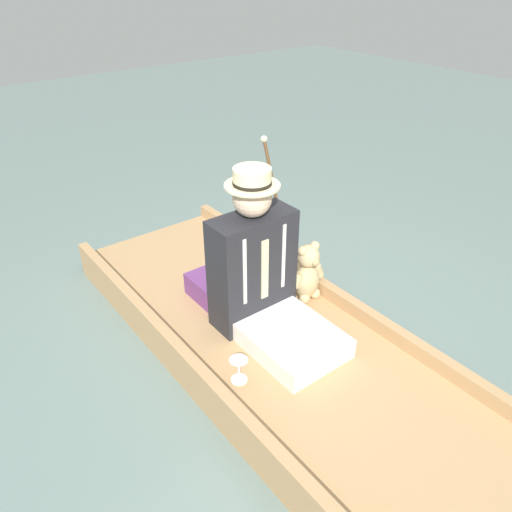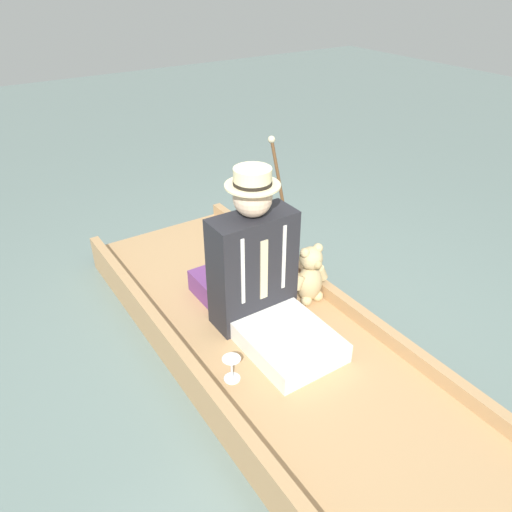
{
  "view_description": "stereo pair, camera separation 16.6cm",
  "coord_description": "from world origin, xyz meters",
  "px_view_note": "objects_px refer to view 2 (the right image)",
  "views": [
    {
      "loc": [
        1.37,
        1.68,
        1.95
      ],
      "look_at": [
        -0.01,
        -0.11,
        0.58
      ],
      "focal_mm": 35.0,
      "sensor_mm": 36.0,
      "label": 1
    },
    {
      "loc": [
        1.23,
        1.78,
        1.95
      ],
      "look_at": [
        -0.01,
        -0.11,
        0.58
      ],
      "focal_mm": 35.0,
      "sensor_mm": 36.0,
      "label": 2
    }
  ],
  "objects_px": {
    "wine_glass": "(232,364)",
    "seated_person": "(261,276)",
    "walking_cane": "(283,201)",
    "teddy_bear": "(310,275)"
  },
  "relations": [
    {
      "from": "wine_glass",
      "to": "teddy_bear",
      "type": "bearing_deg",
      "value": -156.96
    },
    {
      "from": "wine_glass",
      "to": "walking_cane",
      "type": "relative_size",
      "value": 0.15
    },
    {
      "from": "seated_person",
      "to": "walking_cane",
      "type": "relative_size",
      "value": 1.03
    },
    {
      "from": "teddy_bear",
      "to": "wine_glass",
      "type": "height_order",
      "value": "teddy_bear"
    },
    {
      "from": "walking_cane",
      "to": "seated_person",
      "type": "bearing_deg",
      "value": 42.87
    },
    {
      "from": "wine_glass",
      "to": "seated_person",
      "type": "bearing_deg",
      "value": -141.99
    },
    {
      "from": "wine_glass",
      "to": "walking_cane",
      "type": "distance_m",
      "value": 1.1
    },
    {
      "from": "teddy_bear",
      "to": "seated_person",
      "type": "bearing_deg",
      "value": 4.32
    },
    {
      "from": "teddy_bear",
      "to": "walking_cane",
      "type": "relative_size",
      "value": 0.43
    },
    {
      "from": "teddy_bear",
      "to": "walking_cane",
      "type": "height_order",
      "value": "walking_cane"
    }
  ]
}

